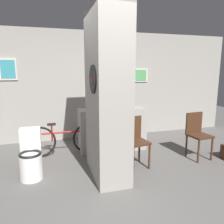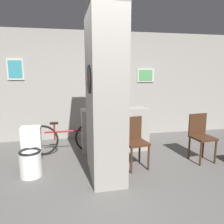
% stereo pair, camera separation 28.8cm
% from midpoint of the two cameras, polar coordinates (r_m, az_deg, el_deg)
% --- Properties ---
extents(ground_plane, '(14.00, 14.00, 0.00)m').
position_cam_midpoint_polar(ground_plane, '(3.25, 1.03, -20.11)').
color(ground_plane, '#5B5956').
extents(wall_back, '(8.00, 0.09, 2.60)m').
position_cam_midpoint_polar(wall_back, '(5.40, -5.14, 6.83)').
color(wall_back, gray).
rests_on(wall_back, ground_plane).
extents(pillar_center, '(0.52, 1.10, 2.60)m').
position_cam_midpoint_polar(pillar_center, '(3.37, 0.49, 4.47)').
color(pillar_center, gray).
rests_on(pillar_center, ground_plane).
extents(counter_shelf, '(1.39, 0.44, 0.89)m').
position_cam_midpoint_polar(counter_shelf, '(4.63, 2.53, -4.58)').
color(counter_shelf, gray).
rests_on(counter_shelf, ground_plane).
extents(toilet, '(0.35, 0.51, 0.76)m').
position_cam_midpoint_polar(toilet, '(3.78, -18.41, -10.64)').
color(toilet, white).
rests_on(toilet, ground_plane).
extents(chair_near_pillar, '(0.43, 0.43, 0.88)m').
position_cam_midpoint_polar(chair_near_pillar, '(3.85, 7.99, -7.15)').
color(chair_near_pillar, '#422616').
rests_on(chair_near_pillar, ground_plane).
extents(chair_by_doorway, '(0.41, 0.41, 0.88)m').
position_cam_midpoint_polar(chair_by_doorway, '(4.46, 23.89, -5.47)').
color(chair_by_doorway, '#422616').
rests_on(chair_by_doorway, ground_plane).
extents(bicycle, '(1.56, 0.42, 0.67)m').
position_cam_midpoint_polar(bicycle, '(4.51, -9.90, -6.77)').
color(bicycle, black).
rests_on(bicycle, ground_plane).
extents(bottle_tall, '(0.07, 0.07, 0.25)m').
position_cam_midpoint_polar(bottle_tall, '(4.40, 0.03, 1.79)').
color(bottle_tall, olive).
rests_on(bottle_tall, counter_shelf).
extents(bottle_short, '(0.09, 0.09, 0.18)m').
position_cam_midpoint_polar(bottle_short, '(4.41, -1.58, 1.44)').
color(bottle_short, '#267233').
rests_on(bottle_short, counter_shelf).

